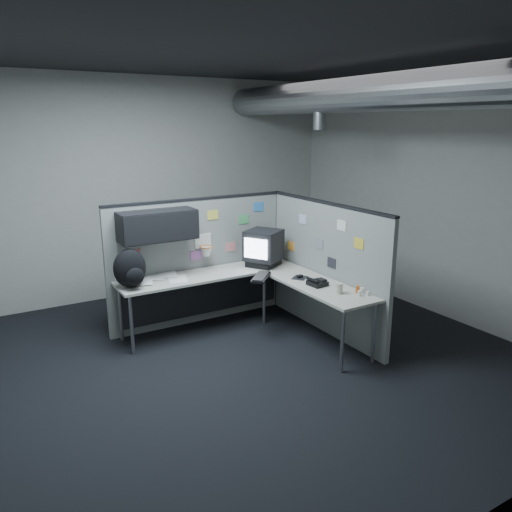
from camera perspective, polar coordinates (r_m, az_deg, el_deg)
room at (r=5.46m, az=5.22°, el=10.31°), size 5.62×5.62×3.22m
partition_back at (r=6.31m, az=-7.64°, el=0.72°), size 2.44×0.42×1.63m
partition_right at (r=6.18m, az=7.87°, el=-1.29°), size 0.07×2.23×1.63m
desk at (r=6.12m, az=-2.07°, el=-3.33°), size 2.31×2.11×0.73m
monitor at (r=6.46m, az=0.86°, el=0.98°), size 0.56×0.56×0.47m
keyboard at (r=5.98m, az=0.58°, el=-2.41°), size 0.42×0.42×0.04m
mouse at (r=6.02m, az=5.03°, el=-2.37°), size 0.25×0.24×0.04m
phone at (r=5.76m, az=6.99°, el=-3.04°), size 0.19×0.21×0.09m
bottles at (r=5.55m, az=11.90°, el=-3.98°), size 0.13×0.17×0.08m
cup at (r=5.52m, az=9.46°, el=-3.67°), size 0.09×0.09×0.12m
papers at (r=6.09m, az=-11.44°, el=-2.50°), size 0.78×0.58×0.02m
backpack at (r=5.77m, az=-14.18°, el=-1.44°), size 0.43×0.41×0.45m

